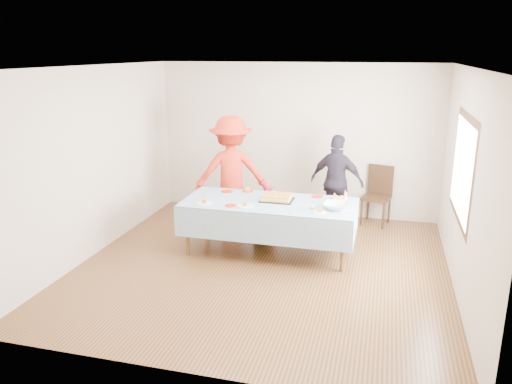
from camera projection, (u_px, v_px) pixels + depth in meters
ground at (263, 266)px, 6.95m from camera, size 5.00×5.00×0.00m
room_walls at (267, 141)px, 6.45m from camera, size 5.04×5.04×2.72m
party_table at (269, 205)px, 7.25m from camera, size 2.50×1.10×0.78m
birthday_cake at (277, 198)px, 7.29m from camera, size 0.47×0.37×0.08m
rolls_tray at (338, 200)px, 7.17m from camera, size 0.30×0.30×0.09m
punch_bowl at (336, 206)px, 6.89m from camera, size 0.36×0.36×0.09m
party_hat at (345, 194)px, 7.33m from camera, size 0.09×0.09×0.15m
fork_pile at (309, 206)px, 6.93m from camera, size 0.24×0.18×0.07m
plate_red_far_a at (227, 191)px, 7.74m from camera, size 0.18×0.18×0.01m
plate_red_far_b at (248, 191)px, 7.76m from camera, size 0.17×0.17×0.01m
plate_red_far_c at (274, 194)px, 7.57m from camera, size 0.16×0.16×0.01m
plate_red_far_d at (317, 196)px, 7.47m from camera, size 0.17×0.17×0.01m
plate_red_near at (231, 206)px, 7.03m from camera, size 0.16×0.16×0.01m
plate_white_left at (204, 203)px, 7.14m from camera, size 0.22×0.22×0.01m
plate_white_mid at (245, 206)px, 7.02m from camera, size 0.22×0.22×0.01m
plate_white_right at (319, 212)px, 6.75m from camera, size 0.20×0.20×0.01m
dining_chair at (378, 192)px, 8.56m from camera, size 0.53×0.53×1.01m
toddler_left at (266, 207)px, 8.18m from camera, size 0.34×0.25×0.84m
toddler_mid at (262, 218)px, 7.74m from camera, size 0.44×0.35×0.77m
toddler_right at (269, 208)px, 8.24m from camera, size 0.42×0.35×0.76m
adult_left at (231, 172)px, 8.32m from camera, size 1.38×1.08×1.87m
adult_right at (337, 182)px, 8.27m from camera, size 1.00×0.63×1.58m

